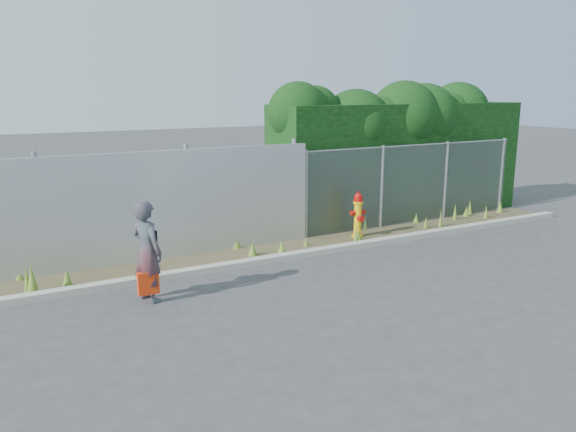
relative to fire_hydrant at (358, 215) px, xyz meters
The scene contains 10 objects.
ground 3.34m from the fire_hydrant, 130.60° to the right, with size 80.00×80.00×0.00m, color #3B3B3E.
curb 2.31m from the fire_hydrant, 161.78° to the right, with size 16.00×0.22×0.12m, color #A39F93.
weed_strip 2.61m from the fire_hydrant, behind, with size 16.00×1.34×0.54m.
corrugated_fence 5.45m from the fire_hydrant, behind, with size 8.50×0.21×2.30m.
chainlink_fence 2.21m from the fire_hydrant, 13.20° to the left, with size 6.50×0.07×2.05m.
hedge 3.20m from the fire_hydrant, 32.59° to the left, with size 7.49×2.14×3.59m.
fire_hydrant is the anchor object (origin of this frame).
woman 5.54m from the fire_hydrant, 163.13° to the right, with size 0.60×0.40×1.65m, color #105B66.
red_tote_bag 5.63m from the fire_hydrant, 161.89° to the right, with size 0.33×0.12×0.43m.
black_shoulder_bag 5.43m from the fire_hydrant, 164.47° to the right, with size 0.23×0.10×0.18m.
Camera 1 is at (-5.33, -7.75, 3.37)m, focal length 35.00 mm.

